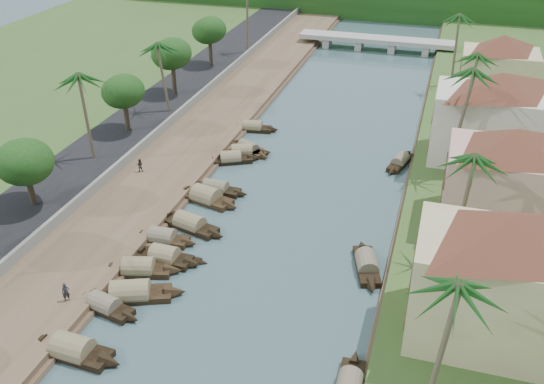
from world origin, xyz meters
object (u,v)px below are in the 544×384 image
(building_near, at_px, (503,277))
(sampan_1, at_px, (73,350))
(bridge, at_px, (376,41))
(person_near, at_px, (66,292))

(building_near, xyz_separation_m, sampan_1, (-28.70, -9.45, -5.96))
(bridge, height_order, sampan_1, bridge)
(building_near, relative_size, sampan_1, 1.80)
(building_near, xyz_separation_m, person_near, (-31.93, -5.08, -4.77))
(sampan_1, xyz_separation_m, person_near, (-3.23, 4.37, 1.20))
(bridge, height_order, person_near, person_near)
(person_near, bearing_deg, building_near, -34.07)
(bridge, relative_size, person_near, 17.09)
(bridge, xyz_separation_m, building_near, (18.99, -74.00, 4.66))
(bridge, distance_m, sampan_1, 84.03)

